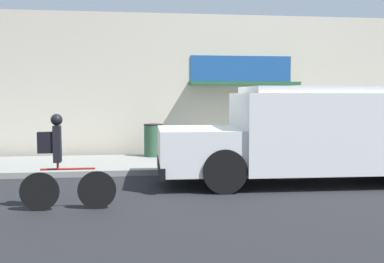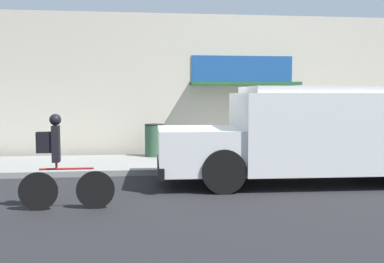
# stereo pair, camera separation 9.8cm
# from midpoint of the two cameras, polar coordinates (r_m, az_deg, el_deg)

# --- Properties ---
(ground_plane) EXTENTS (70.00, 70.00, 0.00)m
(ground_plane) POSITION_cam_midpoint_polar(r_m,az_deg,el_deg) (11.59, 8.96, -5.26)
(ground_plane) COLOR #232326
(sidewalk) EXTENTS (28.00, 2.97, 0.14)m
(sidewalk) POSITION_cam_midpoint_polar(r_m,az_deg,el_deg) (13.00, 7.17, -3.85)
(sidewalk) COLOR gray
(sidewalk) RESTS_ON ground_plane
(storefront) EXTENTS (14.62, 0.96, 4.55)m
(storefront) POSITION_cam_midpoint_polar(r_m,az_deg,el_deg) (14.70, 5.49, 5.79)
(storefront) COLOR beige
(storefront) RESTS_ON ground_plane
(school_bus) EXTENTS (6.89, 2.79, 2.17)m
(school_bus) POSITION_cam_midpoint_polar(r_m,az_deg,el_deg) (10.59, 16.89, -0.10)
(school_bus) COLOR white
(school_bus) RESTS_ON ground_plane
(cyclist) EXTENTS (1.63, 0.20, 1.67)m
(cyclist) POSITION_cam_midpoint_polar(r_m,az_deg,el_deg) (8.05, -16.15, -4.03)
(cyclist) COLOR black
(cyclist) RESTS_ON ground_plane
(trash_bin) EXTENTS (0.56, 0.56, 0.97)m
(trash_bin) POSITION_cam_midpoint_polar(r_m,az_deg,el_deg) (13.54, -4.63, -1.10)
(trash_bin) COLOR #2D5138
(trash_bin) RESTS_ON sidewalk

